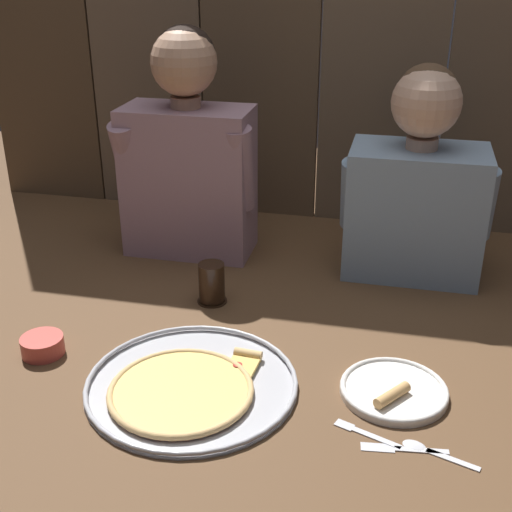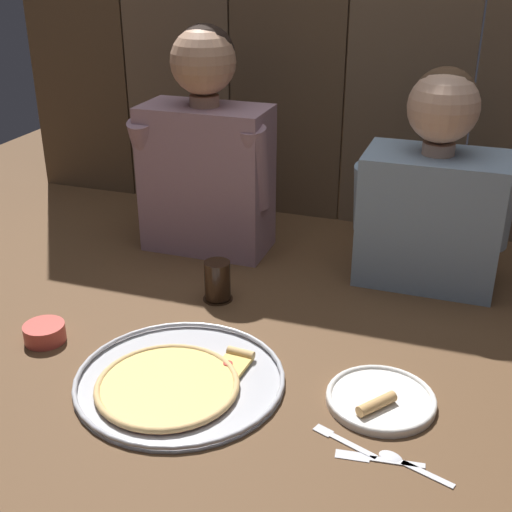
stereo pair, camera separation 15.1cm
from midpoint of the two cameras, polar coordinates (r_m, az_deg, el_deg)
name	(u,v)px [view 1 (the left image)]	position (r m, az deg, el deg)	size (l,w,h in m)	color
ground_plane	(260,350)	(1.50, -2.57, -8.01)	(3.20, 3.20, 0.00)	brown
pizza_tray	(188,386)	(1.39, -8.89, -10.87)	(0.43, 0.43, 0.03)	#B2B2B7
dinner_plate	(394,390)	(1.38, 8.46, -11.23)	(0.21, 0.21, 0.03)	white
drinking_glass	(212,283)	(1.68, -6.33, -2.37)	(0.07, 0.07, 0.10)	black
dipping_bowl	(42,344)	(1.57, -20.26, -7.10)	(0.09, 0.09, 0.04)	#CC4C42
table_fork	(364,432)	(1.28, 5.71, -14.72)	(0.13, 0.06, 0.01)	silver
table_knife	(404,449)	(1.26, 8.91, -15.90)	(0.16, 0.04, 0.01)	silver
table_spoon	(427,449)	(1.26, 10.82, -15.84)	(0.14, 0.06, 0.01)	silver
diner_left	(188,152)	(1.88, -8.11, 8.68)	(0.39, 0.21, 0.63)	gray
diner_right	(418,185)	(1.78, 11.14, 5.88)	(0.39, 0.22, 0.55)	#849EB7
wooden_backdrop_wall	(322,16)	(2.07, 3.43, 19.53)	(2.19, 0.03, 1.24)	brown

